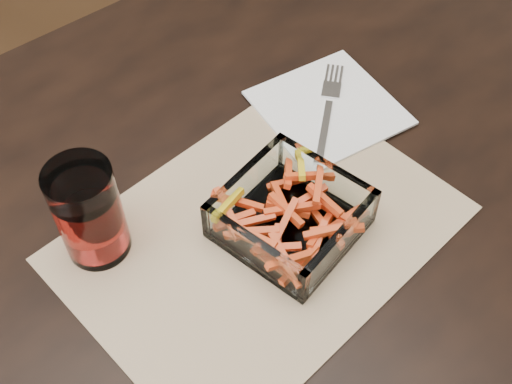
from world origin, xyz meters
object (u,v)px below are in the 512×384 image
glass_bowl (291,217)px  tumbler (90,215)px  dining_table (187,273)px  fork (328,107)px

glass_bowl → tumbler: bearing=146.1°
dining_table → fork: size_ratio=10.03×
fork → tumbler: bearing=-130.9°
glass_bowl → fork: 0.21m
dining_table → tumbler: bearing=149.2°
dining_table → glass_bowl: bearing=-36.1°
fork → glass_bowl: bearing=-95.8°
glass_bowl → dining_table: bearing=143.9°
dining_table → fork: 0.30m
dining_table → fork: fork is taller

